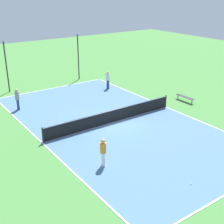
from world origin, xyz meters
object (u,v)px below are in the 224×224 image
at_px(player_far_white, 108,79).
at_px(bench, 185,97).
at_px(tennis_net, 112,116).
at_px(tennis_ball_right_alley, 191,184).
at_px(tennis_ball_far_baseline, 56,117).
at_px(player_center_orange, 103,151).
at_px(fence_post_back_left, 7,67).
at_px(player_baseline_gray, 17,98).
at_px(fence_post_back_right, 78,57).

bearing_deg(player_far_white, bench, -138.03).
height_order(tennis_net, tennis_ball_right_alley, tennis_net).
bearing_deg(player_far_white, tennis_ball_far_baseline, 130.71).
xyz_separation_m(bench, player_center_orange, (-12.22, -4.89, 0.64)).
distance_m(player_far_white, tennis_ball_right_alley, 17.28).
bearing_deg(fence_post_back_left, player_baseline_gray, -100.41).
bearing_deg(tennis_ball_right_alley, fence_post_back_right, 76.14).
height_order(player_baseline_gray, tennis_ball_right_alley, player_baseline_gray).
distance_m(player_baseline_gray, fence_post_back_right, 10.45).
bearing_deg(player_baseline_gray, player_far_white, -73.94).
xyz_separation_m(player_far_white, tennis_ball_right_alley, (-5.81, -16.24, -1.01)).
relative_size(tennis_net, fence_post_back_right, 2.30).
bearing_deg(player_baseline_gray, fence_post_back_left, 3.29).
bearing_deg(bench, tennis_ball_far_baseline, 73.20).
bearing_deg(tennis_ball_far_baseline, fence_post_back_left, 96.14).
relative_size(player_center_orange, fence_post_back_right, 0.35).
height_order(tennis_net, bench, tennis_net).
bearing_deg(fence_post_back_right, tennis_net, -108.17).
height_order(bench, tennis_ball_right_alley, bench).
bearing_deg(bench, fence_post_back_right, 19.51).
bearing_deg(fence_post_back_right, fence_post_back_left, 180.00).
xyz_separation_m(player_center_orange, player_far_white, (8.57, 11.99, 0.03)).
bearing_deg(tennis_net, player_center_orange, -129.88).
relative_size(player_baseline_gray, player_far_white, 1.03).
distance_m(tennis_net, player_far_white, 8.55).
distance_m(tennis_ball_right_alley, fence_post_back_right, 21.90).
relative_size(tennis_net, tennis_ball_right_alley, 168.34).
bearing_deg(tennis_net, tennis_ball_far_baseline, 131.00).
bearing_deg(tennis_net, tennis_ball_right_alley, -97.83).
xyz_separation_m(bench, tennis_ball_far_baseline, (-11.27, 3.40, -0.34)).
bearing_deg(fence_post_back_left, tennis_ball_far_baseline, -83.86).
height_order(bench, fence_post_back_left, fence_post_back_left).
xyz_separation_m(tennis_net, player_far_white, (4.57, 7.21, 0.48)).
distance_m(tennis_net, player_baseline_gray, 8.43).
relative_size(fence_post_back_left, fence_post_back_right, 1.00).
height_order(player_baseline_gray, player_center_orange, player_baseline_gray).
bearing_deg(tennis_ball_right_alley, tennis_net, 82.17).
xyz_separation_m(tennis_net, player_baseline_gray, (-4.94, 6.82, 0.51)).
bearing_deg(player_far_white, tennis_ball_right_alley, 175.09).
xyz_separation_m(player_baseline_gray, fence_post_back_right, (8.91, 5.28, 1.40)).
xyz_separation_m(player_baseline_gray, player_center_orange, (0.94, -11.60, -0.06)).
distance_m(player_center_orange, tennis_ball_far_baseline, 8.40).
bearing_deg(player_center_orange, player_baseline_gray, 36.23).
distance_m(tennis_net, fence_post_back_left, 12.87).
bearing_deg(fence_post_back_right, player_center_orange, -115.27).
bearing_deg(tennis_ball_far_baseline, tennis_ball_right_alley, -81.81).
distance_m(tennis_ball_far_baseline, tennis_ball_right_alley, 12.67).
height_order(bench, fence_post_back_right, fence_post_back_right).
bearing_deg(player_center_orange, fence_post_back_right, 6.32).
height_order(player_baseline_gray, fence_post_back_left, fence_post_back_left).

